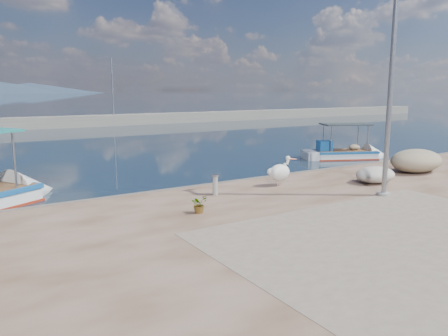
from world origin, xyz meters
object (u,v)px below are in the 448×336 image
(boat_right, at_px, (343,155))
(pelican, at_px, (280,172))
(bollard_near, at_px, (215,184))
(lamp_post, at_px, (389,95))

(boat_right, distance_m, pelican, 10.91)
(bollard_near, bearing_deg, pelican, -1.00)
(lamp_post, bearing_deg, pelican, 123.52)
(lamp_post, bearing_deg, bollard_near, 147.28)
(pelican, distance_m, lamp_post, 4.52)
(lamp_post, height_order, bollard_near, lamp_post)
(boat_right, relative_size, bollard_near, 7.52)
(lamp_post, xyz_separation_m, bollard_near, (-4.70, 3.02, -2.93))
(boat_right, distance_m, bollard_near, 13.29)
(pelican, xyz_separation_m, lamp_post, (1.97, -2.97, 2.78))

